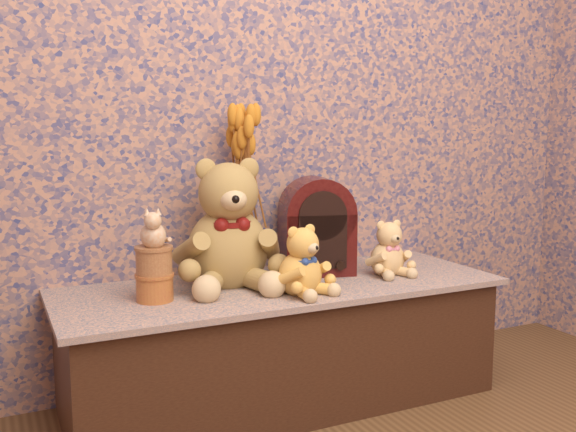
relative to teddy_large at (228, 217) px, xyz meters
The scene contains 10 objects.
display_shelf 0.48m from the teddy_large, 23.06° to the right, with size 1.51×0.56×0.42m, color #375071.
teddy_large is the anchor object (origin of this frame).
teddy_medium 0.29m from the teddy_large, 51.57° to the right, with size 0.19×0.23×0.24m, color gold, non-canonical shape.
teddy_small 0.59m from the teddy_large, 10.70° to the right, with size 0.17×0.20×0.21m, color tan, non-canonical shape.
cathedral_radio 0.36m from the teddy_large, ahead, with size 0.25×0.18×0.35m, color #3D0B0B, non-canonical shape.
ceramic_vase 0.18m from the teddy_large, 39.85° to the left, with size 0.12×0.12×0.20m, color tan.
dried_stalks 0.22m from the teddy_large, 39.85° to the left, with size 0.23×0.23×0.44m, color orange, non-canonical shape.
biscuit_tin_lower 0.35m from the teddy_large, 160.46° to the right, with size 0.11×0.11×0.08m, color gold.
biscuit_tin_upper 0.31m from the teddy_large, 160.46° to the right, with size 0.11×0.11×0.09m, color tan.
cat_figurine 0.29m from the teddy_large, 160.46° to the right, with size 0.09×0.10×0.13m, color silver, non-canonical shape.
Camera 1 is at (-0.90, -0.71, 0.96)m, focal length 40.03 mm.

